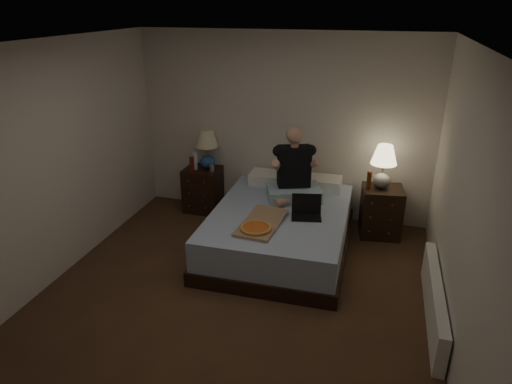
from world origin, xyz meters
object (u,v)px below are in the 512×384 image
(water_bottle, at_px, (195,161))
(laptop, at_px, (307,208))
(lamp_right, at_px, (383,167))
(beer_bottle_right, at_px, (369,180))
(nightstand_left, at_px, (203,189))
(beer_bottle_left, at_px, (192,165))
(radiator, at_px, (434,301))
(bed, at_px, (280,230))
(soda_can, at_px, (212,168))
(nightstand_right, at_px, (381,212))
(person, at_px, (295,164))
(lamp_left, at_px, (207,149))
(pizza_box, at_px, (256,229))

(water_bottle, distance_m, laptop, 1.95)
(lamp_right, height_order, beer_bottle_right, lamp_right)
(nightstand_left, relative_size, laptop, 1.87)
(beer_bottle_left, xyz_separation_m, radiator, (3.10, -1.54, -0.55))
(bed, relative_size, soda_can, 20.81)
(nightstand_right, height_order, beer_bottle_right, beer_bottle_right)
(beer_bottle_right, bearing_deg, person, -163.26)
(bed, distance_m, soda_can, 1.43)
(nightstand_right, distance_m, laptop, 1.22)
(water_bottle, bearing_deg, lamp_left, 31.96)
(beer_bottle_right, bearing_deg, soda_can, 177.37)
(bed, distance_m, radiator, 1.94)
(lamp_right, bearing_deg, soda_can, 179.60)
(nightstand_right, distance_m, beer_bottle_right, 0.48)
(pizza_box, height_order, radiator, pizza_box)
(laptop, bearing_deg, pizza_box, -143.85)
(lamp_right, bearing_deg, bed, -147.10)
(water_bottle, height_order, soda_can, water_bottle)
(soda_can, bearing_deg, beer_bottle_left, -153.33)
(lamp_left, height_order, lamp_right, lamp_right)
(soda_can, bearing_deg, beer_bottle_right, -2.63)
(lamp_left, relative_size, beer_bottle_right, 2.43)
(person, xyz_separation_m, radiator, (1.62, -1.30, -0.79))
(radiator, bearing_deg, pizza_box, 170.62)
(nightstand_right, bearing_deg, beer_bottle_right, -168.13)
(laptop, distance_m, pizza_box, 0.69)
(bed, height_order, soda_can, soda_can)
(soda_can, xyz_separation_m, beer_bottle_right, (2.13, -0.10, 0.08))
(nightstand_left, xyz_separation_m, beer_bottle_right, (2.30, -0.17, 0.45))
(radiator, bearing_deg, person, 141.40)
(nightstand_right, relative_size, pizza_box, 0.85)
(bed, bearing_deg, lamp_left, 144.94)
(soda_can, distance_m, person, 1.32)
(nightstand_right, relative_size, beer_bottle_right, 2.82)
(soda_can, bearing_deg, water_bottle, 175.41)
(lamp_left, bearing_deg, water_bottle, -148.04)
(bed, xyz_separation_m, beer_bottle_left, (-1.39, 0.63, 0.49))
(beer_bottle_left, relative_size, beer_bottle_right, 1.00)
(bed, bearing_deg, laptop, -18.63)
(nightstand_left, distance_m, lamp_right, 2.53)
(person, bearing_deg, nightstand_left, 142.83)
(nightstand_right, xyz_separation_m, lamp_right, (-0.04, 0.02, 0.60))
(lamp_left, distance_m, beer_bottle_right, 2.25)
(bed, height_order, beer_bottle_left, beer_bottle_left)
(beer_bottle_right, distance_m, person, 0.96)
(nightstand_left, distance_m, beer_bottle_right, 2.35)
(soda_can, xyz_separation_m, radiator, (2.86, -1.66, -0.49))
(nightstand_left, height_order, water_bottle, water_bottle)
(nightstand_left, xyz_separation_m, radiator, (3.03, -1.73, -0.12))
(bed, relative_size, laptop, 6.12)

